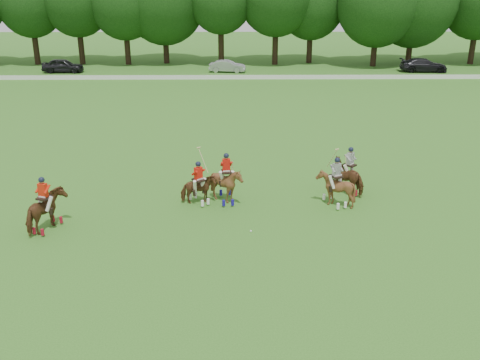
{
  "coord_description": "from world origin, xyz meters",
  "views": [
    {
      "loc": [
        1.56,
        -19.08,
        10.3
      ],
      "look_at": [
        1.81,
        4.2,
        1.4
      ],
      "focal_mm": 40.0,
      "sensor_mm": 36.0,
      "label": 1
    }
  ],
  "objects_px": {
    "polo_red_b": "(199,189)",
    "polo_stripe_b": "(335,188)",
    "car_mid": "(227,66)",
    "car_right": "(424,65)",
    "polo_red_a": "(46,211)",
    "polo_ball": "(251,231)",
    "polo_stripe_a": "(349,176)",
    "polo_red_c": "(226,184)",
    "car_left": "(63,66)"
  },
  "relations": [
    {
      "from": "car_mid",
      "to": "car_right",
      "type": "height_order",
      "value": "car_right"
    },
    {
      "from": "car_mid",
      "to": "polo_red_c",
      "type": "distance_m",
      "value": 37.58
    },
    {
      "from": "car_left",
      "to": "polo_ball",
      "type": "relative_size",
      "value": 50.78
    },
    {
      "from": "car_mid",
      "to": "polo_red_c",
      "type": "relative_size",
      "value": 1.66
    },
    {
      "from": "polo_stripe_a",
      "to": "car_mid",
      "type": "bearing_deg",
      "value": 100.16
    },
    {
      "from": "polo_red_b",
      "to": "polo_stripe_a",
      "type": "bearing_deg",
      "value": 9.95
    },
    {
      "from": "car_left",
      "to": "polo_red_b",
      "type": "height_order",
      "value": "polo_red_b"
    },
    {
      "from": "polo_red_a",
      "to": "polo_stripe_a",
      "type": "height_order",
      "value": "polo_red_a"
    },
    {
      "from": "car_right",
      "to": "polo_red_b",
      "type": "distance_m",
      "value": 44.46
    },
    {
      "from": "car_left",
      "to": "polo_red_c",
      "type": "bearing_deg",
      "value": -153.63
    },
    {
      "from": "polo_stripe_b",
      "to": "polo_ball",
      "type": "xyz_separation_m",
      "value": [
        -4.1,
        -2.86,
        -0.83
      ]
    },
    {
      "from": "car_right",
      "to": "polo_ball",
      "type": "relative_size",
      "value": 58.31
    },
    {
      "from": "polo_red_b",
      "to": "polo_red_c",
      "type": "xyz_separation_m",
      "value": [
        1.33,
        0.2,
        0.17
      ]
    },
    {
      "from": "car_mid",
      "to": "polo_red_c",
      "type": "bearing_deg",
      "value": -172.28
    },
    {
      "from": "polo_red_a",
      "to": "polo_ball",
      "type": "height_order",
      "value": "polo_red_a"
    },
    {
      "from": "car_right",
      "to": "polo_stripe_a",
      "type": "height_order",
      "value": "polo_stripe_a"
    },
    {
      "from": "car_left",
      "to": "polo_ball",
      "type": "distance_m",
      "value": 45.63
    },
    {
      "from": "polo_red_a",
      "to": "polo_red_c",
      "type": "distance_m",
      "value": 8.28
    },
    {
      "from": "car_mid",
      "to": "polo_red_c",
      "type": "height_order",
      "value": "polo_red_c"
    },
    {
      "from": "polo_red_b",
      "to": "polo_stripe_b",
      "type": "height_order",
      "value": "polo_stripe_b"
    },
    {
      "from": "car_mid",
      "to": "car_left",
      "type": "bearing_deg",
      "value": 97.13
    },
    {
      "from": "polo_red_b",
      "to": "polo_stripe_a",
      "type": "height_order",
      "value": "polo_red_b"
    },
    {
      "from": "car_left",
      "to": "car_right",
      "type": "relative_size",
      "value": 0.87
    },
    {
      "from": "polo_red_a",
      "to": "polo_red_b",
      "type": "height_order",
      "value": "polo_red_b"
    },
    {
      "from": "polo_red_a",
      "to": "car_left",
      "type": "bearing_deg",
      "value": 105.69
    },
    {
      "from": "polo_red_a",
      "to": "polo_stripe_b",
      "type": "relative_size",
      "value": 0.83
    },
    {
      "from": "car_left",
      "to": "car_right",
      "type": "xyz_separation_m",
      "value": [
        41.21,
        0.0,
        -0.02
      ]
    },
    {
      "from": "car_right",
      "to": "polo_red_c",
      "type": "relative_size",
      "value": 2.12
    },
    {
      "from": "polo_ball",
      "to": "car_right",
      "type": "bearing_deg",
      "value": 62.81
    },
    {
      "from": "car_mid",
      "to": "polo_stripe_a",
      "type": "distance_m",
      "value": 37.05
    },
    {
      "from": "car_left",
      "to": "polo_stripe_a",
      "type": "xyz_separation_m",
      "value": [
        25.26,
        -36.47,
        0.1
      ]
    },
    {
      "from": "polo_red_b",
      "to": "polo_red_a",
      "type": "bearing_deg",
      "value": -156.12
    },
    {
      "from": "car_mid",
      "to": "polo_stripe_a",
      "type": "relative_size",
      "value": 1.71
    },
    {
      "from": "car_mid",
      "to": "car_right",
      "type": "relative_size",
      "value": 0.78
    },
    {
      "from": "polo_red_b",
      "to": "car_right",
      "type": "bearing_deg",
      "value": 58.19
    },
    {
      "from": "car_mid",
      "to": "polo_ball",
      "type": "xyz_separation_m",
      "value": [
        1.47,
        -40.92,
        -0.63
      ]
    },
    {
      "from": "car_mid",
      "to": "polo_stripe_b",
      "type": "relative_size",
      "value": 1.4
    },
    {
      "from": "polo_red_a",
      "to": "car_mid",
      "type": "bearing_deg",
      "value": 79.78
    },
    {
      "from": "car_left",
      "to": "polo_stripe_b",
      "type": "height_order",
      "value": "polo_stripe_b"
    },
    {
      "from": "car_mid",
      "to": "polo_stripe_b",
      "type": "xyz_separation_m",
      "value": [
        5.57,
        -38.05,
        0.2
      ]
    },
    {
      "from": "polo_stripe_a",
      "to": "polo_stripe_b",
      "type": "distance_m",
      "value": 1.86
    },
    {
      "from": "car_left",
      "to": "polo_red_c",
      "type": "relative_size",
      "value": 1.85
    },
    {
      "from": "polo_red_b",
      "to": "car_mid",
      "type": "bearing_deg",
      "value": 88.57
    },
    {
      "from": "car_right",
      "to": "polo_red_a",
      "type": "bearing_deg",
      "value": 148.07
    },
    {
      "from": "car_left",
      "to": "polo_stripe_b",
      "type": "relative_size",
      "value": 1.56
    },
    {
      "from": "polo_stripe_a",
      "to": "polo_stripe_b",
      "type": "height_order",
      "value": "polo_stripe_b"
    },
    {
      "from": "polo_red_b",
      "to": "polo_stripe_b",
      "type": "xyz_separation_m",
      "value": [
        6.52,
        -0.27,
        0.13
      ]
    },
    {
      "from": "polo_red_a",
      "to": "polo_red_b",
      "type": "bearing_deg",
      "value": 23.88
    },
    {
      "from": "polo_red_a",
      "to": "polo_ball",
      "type": "relative_size",
      "value": 27.09
    },
    {
      "from": "polo_red_c",
      "to": "car_left",
      "type": "bearing_deg",
      "value": 116.95
    }
  ]
}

